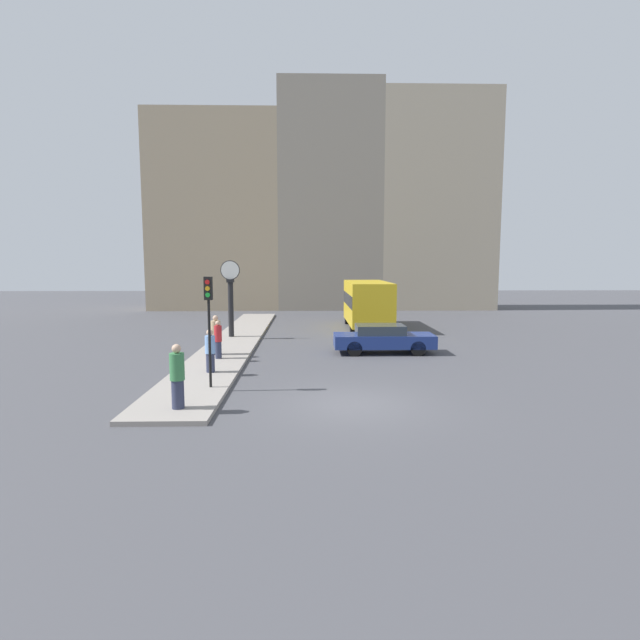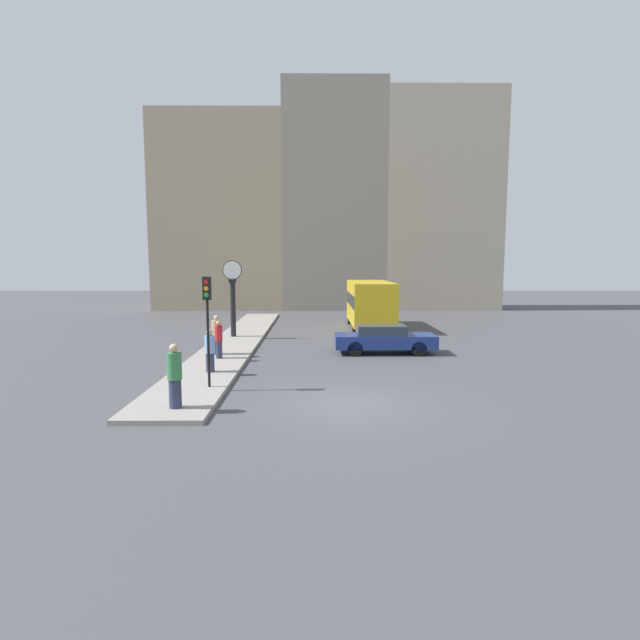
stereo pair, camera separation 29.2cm
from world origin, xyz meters
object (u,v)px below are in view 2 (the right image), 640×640
at_px(bus_distant, 370,302).
at_px(street_clock, 233,298).
at_px(pedestrian_blue_stripe, 210,351).
at_px(pedestrian_tan_coat, 217,335).
at_px(pedestrian_green_hoodie, 175,376).
at_px(pedestrian_red_top, 219,339).
at_px(traffic_light_near, 207,308).
at_px(sedan_car, 384,339).

height_order(bus_distant, street_clock, street_clock).
bearing_deg(pedestrian_blue_stripe, bus_distant, 60.95).
height_order(bus_distant, pedestrian_blue_stripe, bus_distant).
distance_m(pedestrian_tan_coat, pedestrian_green_hoodie, 8.39).
xyz_separation_m(bus_distant, pedestrian_red_top, (-7.76, -10.93, -0.75)).
distance_m(traffic_light_near, pedestrian_green_hoodie, 3.00).
bearing_deg(bus_distant, pedestrian_green_hoodie, -112.46).
bearing_deg(bus_distant, pedestrian_blue_stripe, -119.05).
bearing_deg(street_clock, traffic_light_near, -84.73).
relative_size(traffic_light_near, pedestrian_green_hoodie, 1.98).
xyz_separation_m(traffic_light_near, pedestrian_tan_coat, (-0.91, 5.96, -1.77)).
distance_m(street_clock, pedestrian_blue_stripe, 9.22).
bearing_deg(bus_distant, traffic_light_near, -114.10).
bearing_deg(pedestrian_red_top, sedan_car, 14.03).
bearing_deg(pedestrian_red_top, pedestrian_green_hoodie, -88.66).
distance_m(sedan_car, traffic_light_near, 9.88).
height_order(sedan_car, pedestrian_blue_stripe, pedestrian_blue_stripe).
height_order(street_clock, pedestrian_tan_coat, street_clock).
bearing_deg(pedestrian_green_hoodie, bus_distant, 67.54).
bearing_deg(pedestrian_tan_coat, pedestrian_red_top, -74.18).
distance_m(pedestrian_tan_coat, pedestrian_blue_stripe, 3.70).
relative_size(bus_distant, pedestrian_red_top, 4.30).
distance_m(bus_distant, street_clock, 9.37).
xyz_separation_m(pedestrian_tan_coat, pedestrian_red_top, (0.27, -0.97, -0.05)).
height_order(bus_distant, pedestrian_red_top, bus_distant).
height_order(pedestrian_green_hoodie, pedestrian_blue_stripe, pedestrian_green_hoodie).
distance_m(traffic_light_near, pedestrian_red_top, 5.35).
bearing_deg(traffic_light_near, pedestrian_green_hoodie, -100.76).
bearing_deg(pedestrian_tan_coat, traffic_light_near, -81.36).
bearing_deg(pedestrian_green_hoodie, street_clock, 92.46).
distance_m(street_clock, pedestrian_green_hoodie, 13.88).
bearing_deg(pedestrian_tan_coat, pedestrian_green_hoodie, -86.94).
bearing_deg(pedestrian_blue_stripe, pedestrian_red_top, 93.89).
height_order(street_clock, pedestrian_red_top, street_clock).
xyz_separation_m(bus_distant, pedestrian_green_hoodie, (-7.58, -18.34, -0.65)).
bearing_deg(pedestrian_blue_stripe, traffic_light_near, -78.96).
relative_size(sedan_car, pedestrian_blue_stripe, 2.87).
bearing_deg(pedestrian_tan_coat, pedestrian_blue_stripe, -82.88).
relative_size(sedan_car, street_clock, 1.11).
relative_size(bus_distant, pedestrian_blue_stripe, 4.30).
bearing_deg(traffic_light_near, street_clock, 95.27).
bearing_deg(pedestrian_green_hoodie, traffic_light_near, 79.24).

